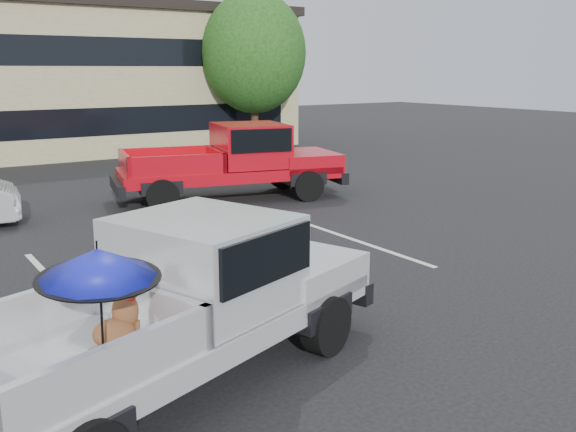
% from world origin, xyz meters
% --- Properties ---
extents(ground, '(90.00, 90.00, 0.00)m').
position_xyz_m(ground, '(0.00, 0.00, 0.00)').
color(ground, black).
rests_on(ground, ground).
extents(stripe_left, '(0.12, 5.00, 0.01)m').
position_xyz_m(stripe_left, '(-3.00, 2.00, 0.00)').
color(stripe_left, silver).
rests_on(stripe_left, ground).
extents(stripe_right, '(0.12, 5.00, 0.01)m').
position_xyz_m(stripe_right, '(3.00, 2.00, 0.00)').
color(stripe_right, silver).
rests_on(stripe_right, ground).
extents(motel_building, '(20.40, 8.40, 6.30)m').
position_xyz_m(motel_building, '(2.00, 20.99, 3.21)').
color(motel_building, tan).
rests_on(motel_building, ground).
extents(tree_right, '(4.46, 4.46, 6.78)m').
position_xyz_m(tree_right, '(9.00, 16.00, 4.21)').
color(tree_right, '#332114').
rests_on(tree_right, ground).
extents(tree_back, '(4.68, 4.68, 7.11)m').
position_xyz_m(tree_back, '(6.00, 24.00, 4.41)').
color(tree_back, '#332114').
rests_on(tree_back, ground).
extents(silver_pickup, '(6.02, 3.77, 2.06)m').
position_xyz_m(silver_pickup, '(-2.48, -1.90, 1.05)').
color(silver_pickup, black).
rests_on(silver_pickup, ground).
extents(red_pickup, '(6.59, 3.54, 2.06)m').
position_xyz_m(red_pickup, '(3.34, 7.07, 1.13)').
color(red_pickup, black).
rests_on(red_pickup, ground).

